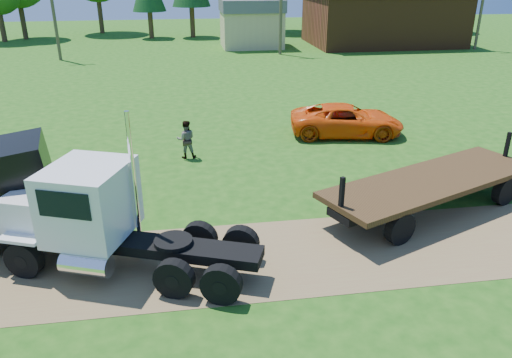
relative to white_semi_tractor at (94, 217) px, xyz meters
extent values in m
plane|color=#194E11|center=(6.21, -0.42, -1.50)|extent=(140.00, 140.00, 0.00)
cube|color=brown|center=(6.21, -0.42, -1.50)|extent=(120.00, 4.20, 0.01)
cube|color=black|center=(1.05, -0.38, -0.74)|extent=(7.02, 3.42, 0.29)
cylinder|color=black|center=(-1.91, -0.34, -0.98)|extent=(1.10, 0.69, 1.05)
cylinder|color=black|center=(-1.91, -0.34, -0.98)|extent=(0.47, 0.46, 0.37)
cylinder|color=black|center=(-1.17, 1.57, -0.98)|extent=(1.10, 0.69, 1.05)
cylinder|color=black|center=(-1.17, 1.57, -0.98)|extent=(0.47, 0.46, 0.37)
cylinder|color=black|center=(2.11, -1.88, -0.98)|extent=(1.10, 0.69, 1.05)
cylinder|color=black|center=(2.11, -1.88, -0.98)|extent=(0.47, 0.46, 0.37)
cylinder|color=black|center=(2.85, 0.03, -0.98)|extent=(1.10, 0.69, 1.05)
cylinder|color=black|center=(2.85, 0.03, -0.98)|extent=(0.47, 0.46, 0.37)
cylinder|color=black|center=(3.27, -2.33, -0.98)|extent=(1.10, 0.69, 1.05)
cylinder|color=black|center=(3.27, -2.33, -0.98)|extent=(0.47, 0.46, 0.37)
cylinder|color=black|center=(4.01, -0.42, -0.98)|extent=(1.10, 0.69, 1.05)
cylinder|color=black|center=(4.01, -0.42, -0.98)|extent=(0.47, 0.46, 0.37)
cube|color=silver|center=(-1.49, 0.60, -0.02)|extent=(2.19, 2.14, 1.15)
cube|color=white|center=(-2.30, 0.91, -0.07)|extent=(0.59, 1.37, 0.96)
cube|color=white|center=(-2.34, 0.93, -0.74)|extent=(0.92, 2.10, 0.29)
cube|color=silver|center=(-0.07, 0.05, 0.46)|extent=(2.70, 2.86, 2.01)
cube|color=black|center=(-0.99, 0.41, 0.89)|extent=(0.73, 1.80, 0.81)
cube|color=black|center=(-0.48, -1.03, 0.89)|extent=(1.35, 0.55, 0.72)
cube|color=black|center=(0.35, 1.13, 0.89)|extent=(1.35, 0.55, 0.72)
cube|color=silver|center=(-1.91, -0.34, -0.35)|extent=(1.23, 0.81, 0.10)
cube|color=silver|center=(-1.17, 1.57, -0.35)|extent=(1.23, 0.81, 0.10)
cylinder|color=white|center=(-0.15, -1.09, -0.83)|extent=(1.46, 1.02, 0.57)
cylinder|color=white|center=(1.15, 0.15, 0.70)|extent=(0.17, 0.17, 4.40)
cylinder|color=black|center=(2.12, -0.79, -0.52)|extent=(1.36, 1.36, 0.11)
cylinder|color=black|center=(-2.24, 0.99, -1.00)|extent=(1.05, 0.50, 1.01)
cylinder|color=black|center=(-2.24, 0.99, -1.00)|extent=(0.41, 0.40, 0.35)
cylinder|color=black|center=(-2.60, 2.89, -1.00)|extent=(1.05, 0.50, 1.01)
cylinder|color=black|center=(-2.60, 2.89, -1.00)|extent=(0.41, 0.40, 0.35)
cylinder|color=black|center=(-3.04, 3.07, -0.90)|extent=(1.27, 0.75, 1.21)
cylinder|color=black|center=(-3.04, 3.07, -0.90)|extent=(0.53, 0.52, 0.42)
imported|color=#EC500B|center=(10.65, 10.17, -0.73)|extent=(5.88, 3.44, 1.54)
cube|color=#311E0F|center=(10.87, 1.76, -0.41)|extent=(8.63, 5.52, 0.19)
cube|color=black|center=(10.87, 1.76, -0.67)|extent=(8.07, 4.18, 0.26)
cylinder|color=black|center=(8.89, -0.25, -0.98)|extent=(1.08, 0.69, 1.04)
cylinder|color=black|center=(8.05, 1.76, -0.98)|extent=(1.08, 0.69, 1.04)
cylinder|color=black|center=(13.69, 1.76, -0.98)|extent=(1.08, 0.69, 1.04)
cylinder|color=black|center=(12.84, 3.77, -0.98)|extent=(1.08, 0.69, 1.04)
cube|color=black|center=(7.13, 0.19, 0.11)|extent=(0.16, 0.16, 1.04)
cube|color=black|center=(14.61, 3.33, 0.11)|extent=(0.16, 0.16, 1.04)
imported|color=#999999|center=(2.69, 8.17, -0.66)|extent=(0.82, 0.64, 1.69)
cube|color=brown|center=(24.21, 39.58, 1.00)|extent=(15.00, 10.00, 5.00)
cube|color=tan|center=(10.21, 39.58, 0.30)|extent=(6.00, 5.00, 3.60)
cube|color=#59595E|center=(10.21, 39.58, 2.60)|extent=(6.20, 5.40, 1.20)
cylinder|color=#433926|center=(-7.79, 34.58, 3.00)|extent=(0.28, 0.28, 9.00)
cylinder|color=#433926|center=(12.21, 34.58, 3.00)|extent=(0.28, 0.28, 9.00)
cylinder|color=#433926|center=(32.21, 34.58, 3.00)|extent=(0.28, 0.28, 9.00)
cylinder|color=#3D2A19|center=(-16.24, 47.64, 0.02)|extent=(0.56, 0.56, 3.04)
cylinder|color=#3D2A19|center=(-6.49, 53.60, 0.47)|extent=(0.56, 0.56, 3.95)
cylinder|color=#3D2A19|center=(4.52, 48.16, 0.24)|extent=(0.56, 0.56, 3.48)
cylinder|color=#3D2A19|center=(14.89, 51.97, 0.47)|extent=(0.56, 0.56, 3.95)
cylinder|color=#3D2A19|center=(23.44, 47.79, 0.56)|extent=(0.56, 0.56, 4.12)
cylinder|color=#3D2A19|center=(34.32, 49.59, 0.34)|extent=(0.56, 0.56, 3.69)
cylinder|color=#3D2A19|center=(-0.25, 48.04, 0.00)|extent=(0.56, 0.56, 3.01)
cylinder|color=#3D2A19|center=(27.06, 53.25, 0.44)|extent=(0.56, 0.56, 3.88)
cylinder|color=#3D2A19|center=(-14.49, 49.55, 0.31)|extent=(0.56, 0.56, 3.62)
camera|label=1|loc=(2.53, -12.71, 6.38)|focal=35.00mm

